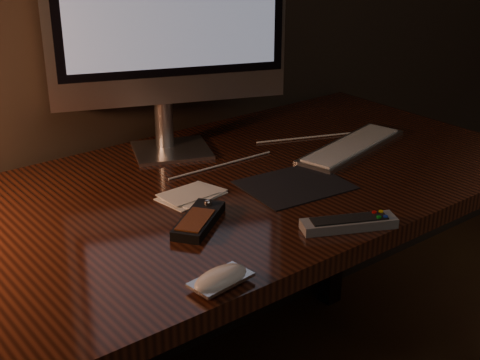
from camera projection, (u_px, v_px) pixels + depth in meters
desk at (191, 231)px, 1.55m from camera, size 1.60×0.75×0.75m
monitor at (167, 9)px, 1.52m from camera, size 0.53×0.24×0.59m
keyboard at (352, 146)px, 1.68m from camera, size 0.38×0.18×0.01m
mousepad at (295, 185)px, 1.47m from camera, size 0.24×0.20×0.00m
mouse at (221, 280)px, 1.09m from camera, size 0.11×0.07×0.02m
media_remote at (199, 220)px, 1.29m from camera, size 0.16×0.14×0.03m
tv_remote at (349, 223)px, 1.28m from camera, size 0.19×0.12×0.02m
papers at (191, 195)px, 1.41m from camera, size 0.14×0.11×0.01m
cable at (268, 152)px, 1.66m from camera, size 0.55×0.14×0.00m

